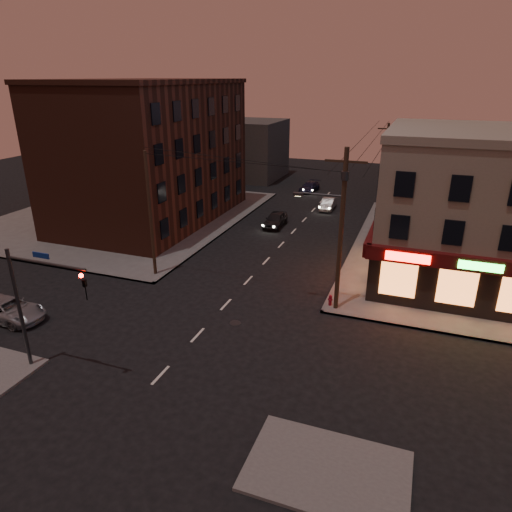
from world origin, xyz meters
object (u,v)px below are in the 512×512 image
at_px(sedan_mid, 328,204).
at_px(fire_hydrant, 330,300).
at_px(suv_cross, 8,309).
at_px(sedan_far, 310,187).
at_px(sedan_near, 275,220).

height_order(sedan_mid, fire_hydrant, sedan_mid).
bearing_deg(fire_hydrant, suv_cross, -155.20).
distance_m(suv_cross, fire_hydrant, 19.78).
bearing_deg(fire_hydrant, sedan_far, 106.46).
bearing_deg(suv_cross, fire_hydrant, -63.00).
relative_size(sedan_near, fire_hydrant, 5.91).
relative_size(sedan_far, fire_hydrant, 5.78).
distance_m(sedan_near, fire_hydrant, 17.07).
bearing_deg(sedan_near, sedan_mid, 64.28).
distance_m(sedan_far, fire_hydrant, 31.56).
height_order(sedan_far, fire_hydrant, sedan_far).
distance_m(suv_cross, sedan_mid, 33.67).
xyz_separation_m(sedan_mid, sedan_far, (-3.99, 7.50, -0.02)).
distance_m(sedan_near, sedan_far, 15.47).
relative_size(suv_cross, sedan_far, 1.16).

